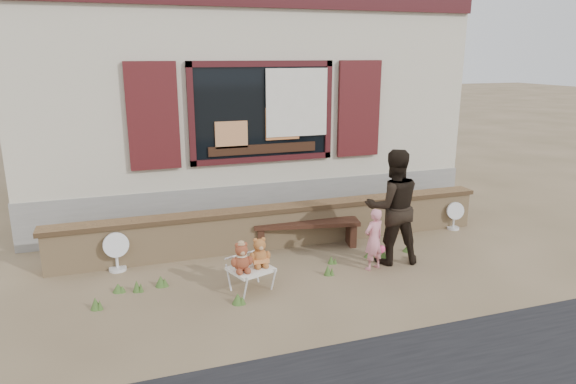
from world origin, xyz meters
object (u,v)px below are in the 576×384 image
object	(u,v)px
bench	(306,228)
adult	(393,207)
folding_chair	(251,270)
teddy_bear_right	(259,251)
child	(374,239)
teddy_bear_left	(241,256)

from	to	relation	value
bench	adult	xyz separation A→B (m)	(0.98, -0.95, 0.54)
adult	bench	bearing A→B (deg)	-33.68
folding_chair	teddy_bear_right	xyz separation A→B (m)	(0.13, 0.05, 0.23)
bench	child	xyz separation A→B (m)	(0.60, -1.12, 0.14)
bench	adult	size ratio (longest dim) A/B	1.01
bench	teddy_bear_left	world-z (taller)	teddy_bear_left
bench	teddy_bear_right	world-z (taller)	teddy_bear_right
bench	child	distance (m)	1.28
teddy_bear_right	adult	bearing A→B (deg)	-12.72
folding_chair	teddy_bear_right	distance (m)	0.27
teddy_bear_left	folding_chair	bearing A→B (deg)	-0.00
child	adult	distance (m)	0.58
child	bench	bearing A→B (deg)	-77.69
teddy_bear_right	adult	xyz separation A→B (m)	(2.08, 0.23, 0.34)
child	adult	bearing A→B (deg)	-171.85
folding_chair	teddy_bear_left	xyz separation A→B (m)	(-0.13, -0.05, 0.22)
folding_chair	adult	size ratio (longest dim) A/B	0.37
child	folding_chair	bearing A→B (deg)	-12.37
folding_chair	bench	bearing A→B (deg)	25.81
bench	teddy_bear_left	xyz separation A→B (m)	(-1.37, -1.28, 0.20)
teddy_bear_left	teddy_bear_right	world-z (taller)	teddy_bear_right
teddy_bear_right	child	size ratio (longest dim) A/B	0.43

